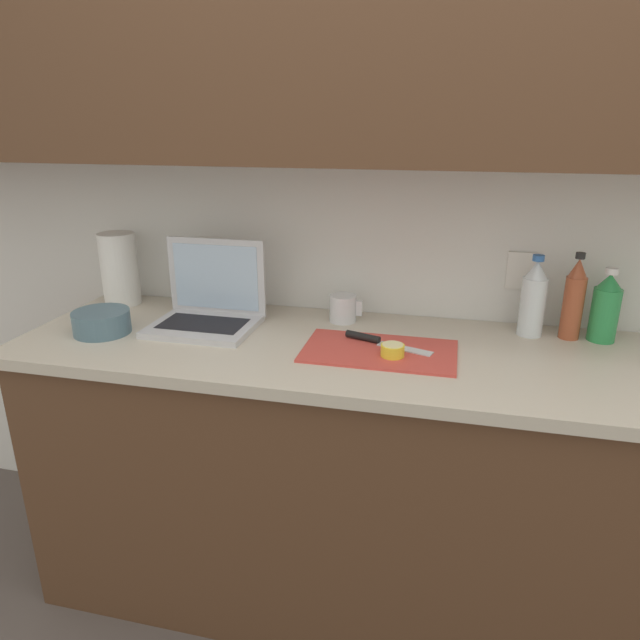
# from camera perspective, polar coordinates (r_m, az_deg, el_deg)

# --- Properties ---
(ground_plane) EXTENTS (12.00, 12.00, 0.00)m
(ground_plane) POSITION_cam_1_polar(r_m,az_deg,el_deg) (2.19, 10.60, -25.94)
(ground_plane) COLOR #564C47
(ground_plane) RESTS_ON ground
(wall_back) EXTENTS (5.20, 0.38, 2.60)m
(wall_back) POSITION_cam_1_polar(r_m,az_deg,el_deg) (1.80, 14.31, 19.23)
(wall_back) COLOR white
(wall_back) RESTS_ON ground_plane
(counter_unit) EXTENTS (2.59, 0.65, 0.91)m
(counter_unit) POSITION_cam_1_polar(r_m,az_deg,el_deg) (1.89, 12.22, -15.94)
(counter_unit) COLOR brown
(counter_unit) RESTS_ON ground_plane
(laptop) EXTENTS (0.34, 0.26, 0.27)m
(laptop) POSITION_cam_1_polar(r_m,az_deg,el_deg) (1.89, -11.03, 1.39)
(laptop) COLOR silver
(laptop) RESTS_ON counter_unit
(cutting_board) EXTENTS (0.44, 0.26, 0.01)m
(cutting_board) POSITION_cam_1_polar(r_m,az_deg,el_deg) (1.66, 6.02, -3.11)
(cutting_board) COLOR #D1473D
(cutting_board) RESTS_ON counter_unit
(knife) EXTENTS (0.27, 0.11, 0.02)m
(knife) POSITION_cam_1_polar(r_m,az_deg,el_deg) (1.71, 5.39, -1.97)
(knife) COLOR silver
(knife) RESTS_ON cutting_board
(lemon_half_cut) EXTENTS (0.07, 0.07, 0.04)m
(lemon_half_cut) POSITION_cam_1_polar(r_m,az_deg,el_deg) (1.61, 7.33, -3.01)
(lemon_half_cut) COLOR yellow
(lemon_half_cut) RESTS_ON cutting_board
(bottle_green_soda) EXTENTS (0.08, 0.08, 0.23)m
(bottle_green_soda) POSITION_cam_1_polar(r_m,az_deg,el_deg) (1.91, 26.70, 1.06)
(bottle_green_soda) COLOR #2D934C
(bottle_green_soda) RESTS_ON counter_unit
(bottle_oil_tall) EXTENTS (0.06, 0.06, 0.27)m
(bottle_oil_tall) POSITION_cam_1_polar(r_m,az_deg,el_deg) (1.88, 24.09, 1.85)
(bottle_oil_tall) COLOR #A34C2D
(bottle_oil_tall) RESTS_ON counter_unit
(bottle_water_clear) EXTENTS (0.08, 0.08, 0.25)m
(bottle_water_clear) POSITION_cam_1_polar(r_m,az_deg,el_deg) (1.87, 20.60, 1.96)
(bottle_water_clear) COLOR silver
(bottle_water_clear) RESTS_ON counter_unit
(measuring_cup) EXTENTS (0.11, 0.09, 0.09)m
(measuring_cup) POSITION_cam_1_polar(r_m,az_deg,el_deg) (1.89, 2.38, 1.17)
(measuring_cup) COLOR silver
(measuring_cup) RESTS_ON counter_unit
(bowl_white) EXTENTS (0.18, 0.18, 0.07)m
(bowl_white) POSITION_cam_1_polar(r_m,az_deg,el_deg) (1.91, -20.95, -0.19)
(bowl_white) COLOR slate
(bowl_white) RESTS_ON counter_unit
(paper_towel_roll) EXTENTS (0.13, 0.13, 0.26)m
(paper_towel_roll) POSITION_cam_1_polar(r_m,az_deg,el_deg) (2.18, -19.37, 4.84)
(paper_towel_roll) COLOR white
(paper_towel_roll) RESTS_ON counter_unit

